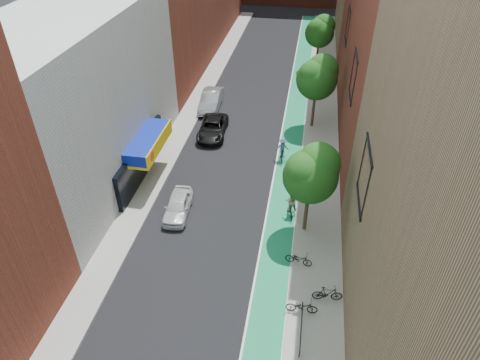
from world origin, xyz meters
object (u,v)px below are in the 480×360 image
at_px(parked_car_white, 178,206).
at_px(cyclist_lane_mid, 294,190).
at_px(parked_car_black, 213,128).
at_px(parked_car_silver, 211,100).
at_px(cyclist_lane_far, 282,151).
at_px(cyclist_lane_near, 291,205).

height_order(parked_car_white, cyclist_lane_mid, cyclist_lane_mid).
height_order(parked_car_black, parked_car_silver, parked_car_silver).
bearing_deg(cyclist_lane_far, cyclist_lane_near, 92.79).
height_order(parked_car_white, parked_car_silver, parked_car_silver).
bearing_deg(cyclist_lane_mid, parked_car_white, 26.33).
relative_size(cyclist_lane_near, cyclist_lane_mid, 1.05).
bearing_deg(cyclist_lane_near, parked_car_black, -63.22).
bearing_deg(cyclist_lane_far, parked_car_black, -32.18).
distance_m(parked_car_black, cyclist_lane_near, 12.27).
bearing_deg(cyclist_lane_near, parked_car_white, -2.68).
distance_m(parked_car_black, cyclist_lane_mid, 10.90).
bearing_deg(parked_car_silver, cyclist_lane_far, -48.10).
relative_size(parked_car_silver, cyclist_lane_far, 2.59).
relative_size(parked_car_black, cyclist_lane_mid, 2.61).
height_order(parked_car_black, cyclist_lane_near, cyclist_lane_near).
height_order(parked_car_silver, cyclist_lane_far, cyclist_lane_far).
relative_size(parked_car_white, cyclist_lane_far, 2.01).
relative_size(cyclist_lane_mid, cyclist_lane_far, 0.98).
relative_size(parked_car_black, cyclist_lane_near, 2.48).
relative_size(parked_car_white, cyclist_lane_near, 1.94).
bearing_deg(cyclist_lane_mid, parked_car_black, -40.61).
xyz_separation_m(parked_car_black, cyclist_lane_far, (6.39, -2.95, 0.15)).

